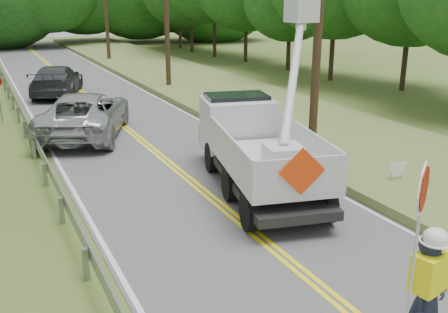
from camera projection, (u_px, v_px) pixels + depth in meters
name	position (u px, v px, depth m)	size (l,w,h in m)	color
road	(138.00, 138.00, 20.69)	(7.20, 96.00, 0.03)	#555558
guardrail	(29.00, 131.00, 19.62)	(0.18, 48.00, 0.77)	gray
utility_poles	(217.00, 1.00, 23.76)	(1.60, 43.30, 10.00)	#2D2415
tall_grass_verge	(286.00, 117.00, 23.61)	(7.00, 96.00, 0.30)	#5F6B31
flagger	(428.00, 289.00, 7.89)	(1.22, 0.63, 3.36)	#191E33
bucket_truck	(254.00, 131.00, 15.77)	(5.06, 7.19, 6.73)	black
suv_silver	(85.00, 114.00, 20.79)	(2.96, 6.43, 1.79)	#B2B2B8
suv_darkgrey	(57.00, 80.00, 29.33)	(2.37, 5.82, 1.69)	#3A3C41
yard_sign	(397.00, 170.00, 15.15)	(0.55, 0.09, 0.79)	white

